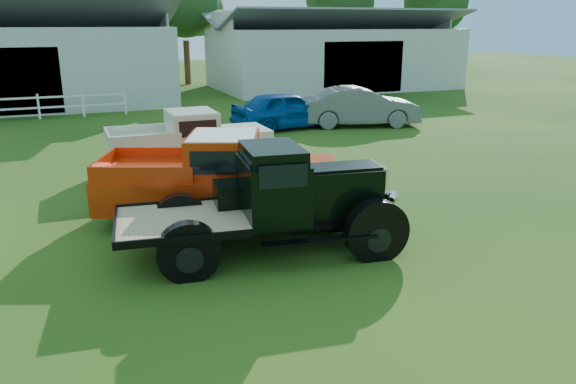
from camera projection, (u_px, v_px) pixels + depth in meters
name	position (u px, v px, depth m)	size (l,w,h in m)	color
ground	(302.00, 261.00, 10.88)	(120.00, 120.00, 0.00)	#13380D
shed_right	(333.00, 50.00, 39.09)	(16.80, 9.20, 5.20)	silver
tree_b	(49.00, 2.00, 37.93)	(6.90, 6.90, 11.50)	black
tree_c	(185.00, 21.00, 40.64)	(5.40, 5.40, 9.00)	black
tree_d	(339.00, 15.00, 46.04)	(6.00, 6.00, 10.00)	black
tree_e	(435.00, 18.00, 47.21)	(5.70, 5.70, 9.50)	black
vintage_flatbed	(267.00, 201.00, 11.01)	(5.50, 2.18, 2.18)	black
red_pickup	(220.00, 177.00, 12.91)	(5.63, 2.16, 2.05)	red
white_pickup	(189.00, 142.00, 17.12)	(5.06, 1.96, 1.86)	beige
misc_car_blue	(286.00, 110.00, 24.22)	(1.92, 4.76, 1.62)	navy
misc_car_grey	(360.00, 107.00, 24.85)	(1.81, 5.19, 1.71)	#5A5A5A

